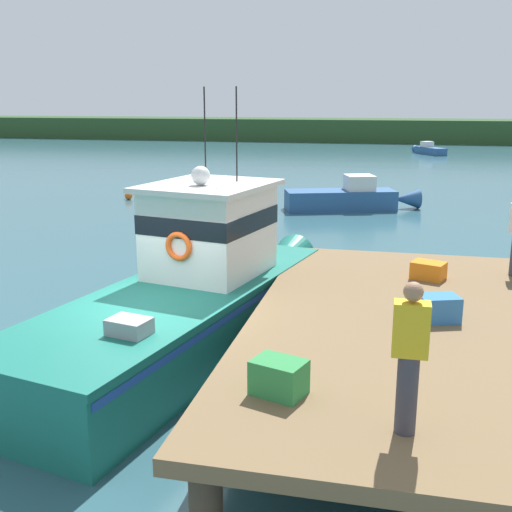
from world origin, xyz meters
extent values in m
plane|color=#2D5660|center=(0.00, 0.00, 0.00)|extent=(200.00, 200.00, 0.00)
cylinder|color=#4C3D2D|center=(2.20, -4.10, 0.50)|extent=(0.36, 0.36, 1.00)
cylinder|color=#4C3D2D|center=(2.20, 4.10, 0.50)|extent=(0.36, 0.36, 1.00)
cube|color=brown|center=(4.80, 0.00, 1.10)|extent=(6.00, 9.00, 0.20)
cube|color=#196B5B|center=(0.20, 0.71, 0.55)|extent=(4.17, 8.35, 1.10)
cone|color=#196B5B|center=(1.26, 5.50, 0.55)|extent=(1.46, 2.00, 1.10)
cube|color=#234C9E|center=(0.20, 0.71, 1.00)|extent=(4.16, 8.20, 0.12)
cube|color=#196B5B|center=(0.20, 0.71, 1.16)|extent=(4.21, 8.36, 0.12)
cube|color=silver|center=(0.46, 1.89, 2.00)|extent=(2.33, 2.56, 1.80)
cube|color=black|center=(0.46, 1.89, 2.31)|extent=(2.36, 2.58, 0.36)
cube|color=silver|center=(0.46, 1.89, 2.95)|extent=(2.63, 2.90, 0.10)
sphere|color=white|center=(0.39, 1.59, 3.18)|extent=(0.36, 0.36, 0.36)
cylinder|color=black|center=(0.23, 2.45, 3.90)|extent=(0.03, 0.03, 1.80)
cylinder|color=black|center=(0.91, 2.30, 3.90)|extent=(0.03, 0.03, 1.80)
cube|color=#939399|center=(0.26, -1.55, 1.28)|extent=(0.68, 0.56, 0.36)
torus|color=orange|center=(-0.80, -1.93, 1.16)|extent=(0.67, 0.67, 0.12)
torus|color=#EA5119|center=(0.21, 0.77, 2.00)|extent=(0.55, 0.21, 0.54)
cube|color=#3370B2|center=(4.70, 0.09, 1.40)|extent=(0.71, 0.61, 0.41)
cube|color=#2D8442|center=(2.74, -2.89, 1.41)|extent=(0.71, 0.61, 0.42)
cube|color=orange|center=(4.66, 2.47, 1.37)|extent=(0.72, 0.63, 0.33)
cylinder|color=#383842|center=(4.18, -3.45, 1.63)|extent=(0.22, 0.22, 0.86)
cube|color=gold|center=(4.18, -3.45, 2.34)|extent=(0.36, 0.22, 0.56)
sphere|color=#9E7051|center=(4.18, -3.45, 2.73)|extent=(0.20, 0.20, 0.20)
cube|color=#285184|center=(1.71, 16.69, 0.42)|extent=(4.81, 2.84, 0.83)
cone|color=#285184|center=(4.42, 17.60, 0.42)|extent=(1.35, 1.16, 0.83)
cube|color=silver|center=(2.47, 16.94, 1.15)|extent=(1.46, 1.47, 0.62)
cube|color=#285184|center=(6.70, 45.47, 0.30)|extent=(2.59, 3.39, 0.60)
cone|color=#285184|center=(5.65, 47.26, 0.30)|extent=(0.94, 1.02, 0.60)
cube|color=silver|center=(6.41, 45.97, 0.83)|extent=(1.15, 1.14, 0.45)
sphere|color=#EA5B19|center=(-8.18, 17.27, 0.18)|extent=(0.36, 0.36, 0.36)
cube|color=#284723|center=(0.00, 62.00, 1.20)|extent=(120.00, 8.00, 2.40)
camera|label=1|loc=(3.94, -9.46, 4.57)|focal=43.54mm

